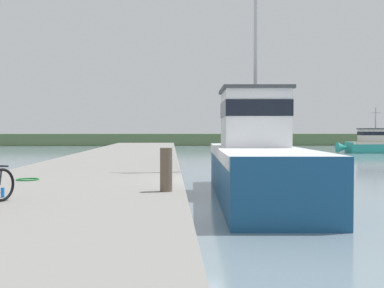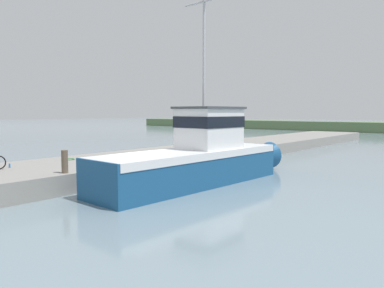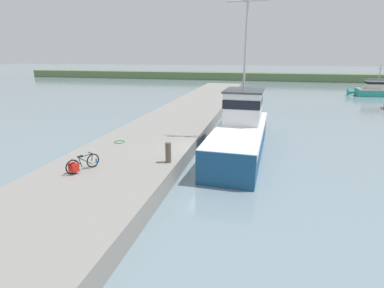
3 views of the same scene
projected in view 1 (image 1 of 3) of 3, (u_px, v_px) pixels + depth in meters
The scene contains 8 objects.
ground_plane at pixel (227, 210), 14.05m from camera, with size 320.00×320.00×0.00m, color gray.
dock_pier at pixel (76, 196), 13.84m from camera, with size 6.17×80.00×0.92m, color gray.
far_shoreline at pixel (373, 139), 75.03m from camera, with size 180.00×5.00×1.77m, color #567047.
fishing_boat_main at pixel (256, 157), 17.07m from camera, with size 3.35×13.03×10.77m.
boat_orange_near at pixel (376, 144), 49.02m from camera, with size 7.88×2.38×4.66m.
mooring_post at pixel (166, 170), 11.21m from camera, with size 0.29×0.29×1.02m, color brown.
hose_coil at pixel (28, 179), 13.75m from camera, with size 0.64×0.64×0.04m, color #197A2D.
water_bottle_by_bike at pixel (3, 193), 10.22m from camera, with size 0.08×0.08×0.21m, color blue.
Camera 1 is at (-1.64, -13.93, 2.35)m, focal length 45.00 mm.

